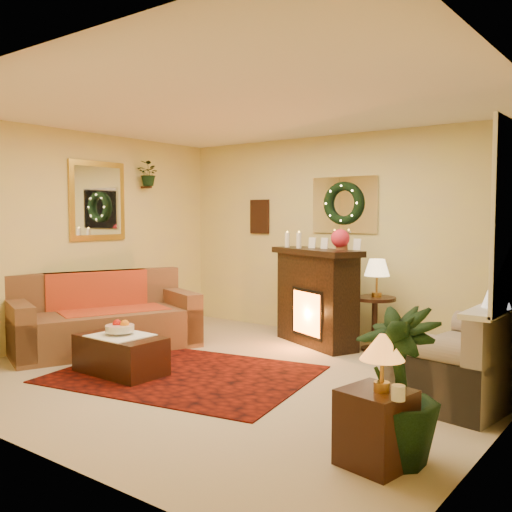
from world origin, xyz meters
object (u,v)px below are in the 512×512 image
Objects in this scene: side_table_round at (375,322)px; sofa at (105,313)px; end_table_square at (376,423)px; fireplace at (316,300)px; loveseat at (470,349)px; coffee_table at (121,353)px.

sofa is at bearing -143.14° from side_table_round.
side_table_round is (2.50, 1.87, -0.10)m from sofa.
fireplace is at bearing 127.32° from end_table_square.
side_table_round is (-1.40, 1.08, -0.09)m from loveseat.
fireplace is 3.37m from end_table_square.
fireplace is 1.32× the size of coffee_table.
sofa is 4.33× the size of end_table_square.
sofa is 2.50m from fireplace.
fireplace is 2.49× the size of end_table_square.
fireplace is at bearing 65.77° from sofa.
end_table_square is 2.94m from coffee_table.
end_table_square is (3.84, -0.95, -0.16)m from sofa.
loveseat is 1.75m from end_table_square.
sofa is 1.11m from coffee_table.
sofa is 3.13m from side_table_round.
side_table_round is at bearing 37.13° from fireplace.
sofa is at bearing -159.98° from loveseat.
coffee_table is at bearing -8.61° from sofa.
loveseat is (3.90, 0.79, -0.01)m from sofa.
fireplace is 0.81× the size of loveseat.
sofa is 3.96m from end_table_square.
loveseat is 3.26m from coffee_table.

